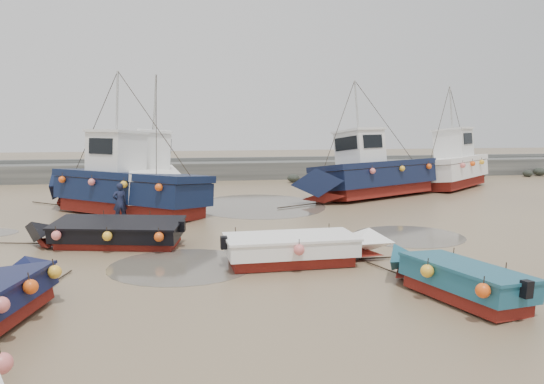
{
  "coord_description": "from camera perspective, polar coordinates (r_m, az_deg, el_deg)",
  "views": [
    {
      "loc": [
        -2.5,
        -15.32,
        4.02
      ],
      "look_at": [
        0.98,
        4.14,
        1.4
      ],
      "focal_mm": 35.0,
      "sensor_mm": 36.0,
      "label": 1
    }
  ],
  "objects": [
    {
      "name": "seawall",
      "position": [
        37.55,
        -6.21,
        2.32
      ],
      "size": [
        60.0,
        4.92,
        1.5
      ],
      "color": "slate",
      "rests_on": "ground"
    },
    {
      "name": "person",
      "position": [
        22.36,
        -15.96,
        -3.1
      ],
      "size": [
        0.67,
        0.55,
        1.59
      ],
      "primitive_type": "imported",
      "rotation": [
        0.0,
        0.0,
        3.47
      ],
      "color": "#161B33",
      "rests_on": "ground"
    },
    {
      "name": "dinghy_2",
      "position": [
        13.03,
        18.85,
        -8.24
      ],
      "size": [
        2.37,
        5.13,
        1.43
      ],
      "rotation": [
        0.0,
        0.0,
        0.29
      ],
      "color": "maroon",
      "rests_on": "ground"
    },
    {
      "name": "puddle_b",
      "position": [
        19.43,
        14.46,
        -4.62
      ],
      "size": [
        3.95,
        3.95,
        0.01
      ],
      "primitive_type": "cylinder",
      "color": "#575045",
      "rests_on": "ground"
    },
    {
      "name": "ground",
      "position": [
        16.03,
        -0.85,
        -6.97
      ],
      "size": [
        120.0,
        120.0,
        0.0
      ],
      "primitive_type": "plane",
      "color": "#8D7654",
      "rests_on": "ground"
    },
    {
      "name": "dinghy_4",
      "position": [
        18.05,
        -17.28,
        -3.91
      ],
      "size": [
        6.41,
        2.86,
        1.43
      ],
      "rotation": [
        0.0,
        0.0,
        1.33
      ],
      "color": "maroon",
      "rests_on": "ground"
    },
    {
      "name": "dinghy_5",
      "position": [
        15.16,
        3.38,
        -5.7
      ],
      "size": [
        6.05,
        2.24,
        1.43
      ],
      "rotation": [
        0.0,
        0.0,
        -1.54
      ],
      "color": "maroon",
      "rests_on": "ground"
    },
    {
      "name": "puddle_a",
      "position": [
        15.24,
        -9.65,
        -7.83
      ],
      "size": [
        4.14,
        4.14,
        0.01
      ],
      "primitive_type": "cylinder",
      "color": "#575045",
      "rests_on": "ground"
    },
    {
      "name": "cabin_boat_3",
      "position": [
        34.73,
        19.15,
        2.75
      ],
      "size": [
        7.98,
        7.06,
        6.22
      ],
      "rotation": [
        0.0,
        0.0,
        -0.87
      ],
      "color": "maroon",
      "rests_on": "ground"
    },
    {
      "name": "cabin_boat_1",
      "position": [
        25.88,
        -12.96,
        1.46
      ],
      "size": [
        3.0,
        9.54,
        6.22
      ],
      "rotation": [
        0.0,
        0.0,
        0.08
      ],
      "color": "maroon",
      "rests_on": "ground"
    },
    {
      "name": "cabin_boat_0",
      "position": [
        24.19,
        -16.09,
        0.87
      ],
      "size": [
        8.7,
        7.64,
        6.22
      ],
      "rotation": [
        0.0,
        0.0,
        0.87
      ],
      "color": "maroon",
      "rests_on": "ground"
    },
    {
      "name": "puddle_d",
      "position": [
        25.7,
        -1.43,
        -1.44
      ],
      "size": [
        6.38,
        6.38,
        0.01
      ],
      "primitive_type": "cylinder",
      "color": "#575045",
      "rests_on": "ground"
    },
    {
      "name": "cabin_boat_2",
      "position": [
        28.59,
        10.39,
        2.02
      ],
      "size": [
        9.93,
        6.27,
        6.22
      ],
      "rotation": [
        0.0,
        0.0,
        2.05
      ],
      "color": "maroon",
      "rests_on": "ground"
    }
  ]
}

